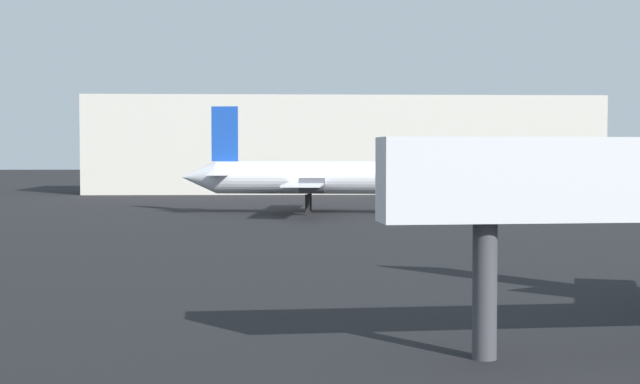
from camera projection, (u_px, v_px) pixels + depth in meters
name	position (u px, v px, depth m)	size (l,w,h in m)	color
airplane_distant	(316.00, 178.00, 88.66)	(26.52, 21.27, 10.23)	white
terminal_building	(342.00, 145.00, 137.35)	(72.61, 18.92, 13.74)	beige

